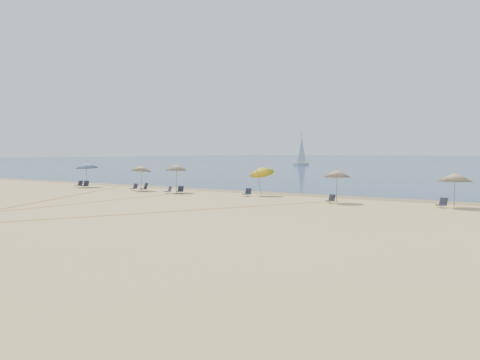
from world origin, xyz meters
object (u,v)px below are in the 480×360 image
object	(u,v)px
umbrella_3	(261,170)
chair_8	(442,203)
chair_4	(169,190)
chair_7	(331,199)
chair_5	(180,190)
chair_6	(247,193)
umbrella_4	(337,173)
umbrella_5	(455,177)
umbrella_2	(176,167)
chair_2	(134,187)
chair_3	(144,188)
umbrella_1	(141,168)
chair_1	(85,185)
umbrella_0	(87,165)
chair_0	(79,184)
sailboat_0	(302,155)

from	to	relation	value
umbrella_3	chair_8	size ratio (longest dim) A/B	3.50
chair_4	chair_7	xyz separation A→B (m)	(15.04, 0.02, -0.00)
chair_5	chair_6	world-z (taller)	chair_6
umbrella_4	umbrella_5	size ratio (longest dim) A/B	1.05
chair_8	chair_5	bearing A→B (deg)	-158.40
umbrella_2	umbrella_3	world-z (taller)	umbrella_3
chair_2	chair_5	xyz separation A→B (m)	(5.64, -0.12, -0.01)
umbrella_3	chair_3	bearing A→B (deg)	-170.04
umbrella_4	chair_2	bearing A→B (deg)	179.38
umbrella_2	chair_7	size ratio (longest dim) A/B	3.74
umbrella_1	chair_1	size ratio (longest dim) A/B	3.04
umbrella_2	umbrella_5	distance (m)	22.65
chair_8	umbrella_0	bearing A→B (deg)	-160.27
umbrella_5	chair_8	world-z (taller)	umbrella_5
chair_0	chair_8	bearing A→B (deg)	-7.18
chair_1	chair_6	world-z (taller)	chair_1
chair_1	chair_4	size ratio (longest dim) A/B	1.07
umbrella_3	umbrella_2	bearing A→B (deg)	-167.79
chair_3	sailboat_0	size ratio (longest dim) A/B	0.11
chair_4	chair_1	bearing A→B (deg)	-158.41
umbrella_5	chair_5	xyz separation A→B (m)	(-21.92, -1.28, -1.69)
umbrella_0	chair_2	world-z (taller)	umbrella_0
umbrella_5	chair_1	world-z (taller)	umbrella_5
umbrella_1	sailboat_0	world-z (taller)	sailboat_0
umbrella_0	umbrella_4	xyz separation A→B (m)	(27.28, -0.77, -0.11)
umbrella_0	chair_0	bearing A→B (deg)	-121.10
chair_2	chair_4	size ratio (longest dim) A/B	0.88
chair_7	sailboat_0	bearing A→B (deg)	131.96
umbrella_3	chair_7	xyz separation A→B (m)	(7.21, -2.49, -1.81)
chair_2	chair_5	size ratio (longest dim) A/B	0.88
umbrella_0	umbrella_1	world-z (taller)	umbrella_0
umbrella_0	chair_3	bearing A→B (deg)	-4.33
umbrella_3	chair_7	distance (m)	7.84
chair_6	chair_7	bearing A→B (deg)	-9.16
chair_2	chair_6	world-z (taller)	chair_6
umbrella_2	chair_1	size ratio (longest dim) A/B	3.23
umbrella_2	umbrella_5	size ratio (longest dim) A/B	1.11
umbrella_1	chair_2	xyz separation A→B (m)	(-0.66, -0.21, -1.76)
umbrella_1	umbrella_5	world-z (taller)	umbrella_1
umbrella_0	chair_4	bearing A→B (deg)	-5.69
chair_5	chair_7	distance (m)	14.18
chair_1	sailboat_0	world-z (taller)	sailboat_0
chair_5	chair_6	distance (m)	6.45
umbrella_2	sailboat_0	distance (m)	91.03
chair_6	sailboat_0	distance (m)	93.31
chair_8	umbrella_3	bearing A→B (deg)	-165.42
chair_7	chair_0	bearing A→B (deg)	-167.06
chair_0	chair_6	world-z (taller)	chair_0
chair_2	chair_4	bearing A→B (deg)	-3.94
umbrella_5	chair_6	xyz separation A→B (m)	(-15.52, -0.50, -1.68)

